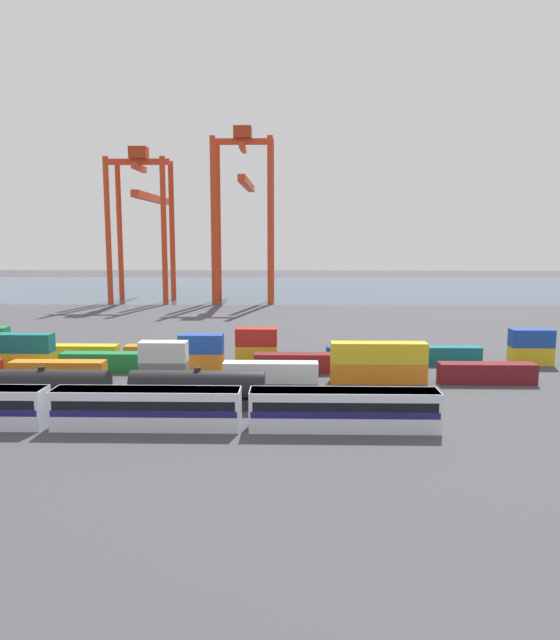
{
  "coord_description": "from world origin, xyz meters",
  "views": [
    {
      "loc": [
        14.53,
        -75.71,
        18.47
      ],
      "look_at": [
        12.23,
        22.0,
        4.69
      ],
      "focal_mm": 33.32,
      "sensor_mm": 36.0,
      "label": 1
    }
  ],
  "objects_px": {
    "shipping_container_2": "(164,371)",
    "shipping_container_4": "(271,372)",
    "shipping_container_12": "(201,362)",
    "gantry_crane_west": "(144,209)",
    "passenger_train": "(147,407)",
    "freight_tank_row": "(43,388)",
    "shipping_container_14": "(298,363)",
    "gantry_crane_central": "(244,199)",
    "shipping_container_1": "(58,371)"
  },
  "relations": [
    {
      "from": "freight_tank_row",
      "to": "gantry_crane_west",
      "type": "bearing_deg",
      "value": 98.11
    },
    {
      "from": "passenger_train",
      "to": "shipping_container_1",
      "type": "xyz_separation_m",
      "value": [
        -16.15,
        18.71,
        -0.84
      ]
    },
    {
      "from": "shipping_container_2",
      "to": "shipping_container_4",
      "type": "distance_m",
      "value": 13.71
    },
    {
      "from": "shipping_container_12",
      "to": "gantry_crane_west",
      "type": "relative_size",
      "value": 0.14
    },
    {
      "from": "gantry_crane_west",
      "to": "gantry_crane_central",
      "type": "xyz_separation_m",
      "value": [
        28.67,
        -0.51,
        2.91
      ]
    },
    {
      "from": "shipping_container_4",
      "to": "shipping_container_14",
      "type": "relative_size",
      "value": 1.0
    },
    {
      "from": "gantry_crane_central",
      "to": "gantry_crane_west",
      "type": "bearing_deg",
      "value": 178.98
    },
    {
      "from": "passenger_train",
      "to": "freight_tank_row",
      "type": "height_order",
      "value": "freight_tank_row"
    },
    {
      "from": "passenger_train",
      "to": "shipping_container_2",
      "type": "height_order",
      "value": "passenger_train"
    },
    {
      "from": "passenger_train",
      "to": "shipping_container_1",
      "type": "relative_size",
      "value": 4.65
    },
    {
      "from": "gantry_crane_central",
      "to": "shipping_container_4",
      "type": "bearing_deg",
      "value": -83.34
    },
    {
      "from": "freight_tank_row",
      "to": "gantry_crane_central",
      "type": "height_order",
      "value": "gantry_crane_central"
    },
    {
      "from": "freight_tank_row",
      "to": "shipping_container_2",
      "type": "relative_size",
      "value": 8.04
    },
    {
      "from": "shipping_container_4",
      "to": "gantry_crane_central",
      "type": "relative_size",
      "value": 0.25
    },
    {
      "from": "passenger_train",
      "to": "gantry_crane_west",
      "type": "height_order",
      "value": "gantry_crane_west"
    },
    {
      "from": "gantry_crane_west",
      "to": "passenger_train",
      "type": "bearing_deg",
      "value": -76.02
    },
    {
      "from": "gantry_crane_west",
      "to": "freight_tank_row",
      "type": "bearing_deg",
      "value": -81.89
    },
    {
      "from": "passenger_train",
      "to": "shipping_container_14",
      "type": "xyz_separation_m",
      "value": [
        14.84,
        24.39,
        -0.84
      ]
    },
    {
      "from": "freight_tank_row",
      "to": "shipping_container_4",
      "type": "distance_m",
      "value": 27.12
    },
    {
      "from": "shipping_container_1",
      "to": "shipping_container_4",
      "type": "xyz_separation_m",
      "value": [
        27.41,
        0.0,
        0.0
      ]
    },
    {
      "from": "shipping_container_12",
      "to": "gantry_crane_west",
      "type": "height_order",
      "value": "gantry_crane_west"
    },
    {
      "from": "shipping_container_12",
      "to": "gantry_crane_central",
      "type": "distance_m",
      "value": 94.01
    },
    {
      "from": "gantry_crane_central",
      "to": "shipping_container_2",
      "type": "bearing_deg",
      "value": -91.53
    },
    {
      "from": "shipping_container_12",
      "to": "gantry_crane_central",
      "type": "height_order",
      "value": "gantry_crane_central"
    },
    {
      "from": "shipping_container_12",
      "to": "gantry_crane_central",
      "type": "xyz_separation_m",
      "value": [
        -1.39,
        89.84,
        27.66
      ]
    },
    {
      "from": "gantry_crane_west",
      "to": "shipping_container_1",
      "type": "bearing_deg",
      "value": -82.63
    },
    {
      "from": "freight_tank_row",
      "to": "shipping_container_14",
      "type": "distance_m",
      "value": 32.98
    },
    {
      "from": "freight_tank_row",
      "to": "shipping_container_12",
      "type": "xyz_separation_m",
      "value": [
        14.72,
        17.31,
        -0.82
      ]
    },
    {
      "from": "freight_tank_row",
      "to": "shipping_container_14",
      "type": "xyz_separation_m",
      "value": [
        28.06,
        17.31,
        -0.82
      ]
    },
    {
      "from": "shipping_container_12",
      "to": "gantry_crane_west",
      "type": "xyz_separation_m",
      "value": [
        -30.06,
        90.35,
        24.75
      ]
    },
    {
      "from": "passenger_train",
      "to": "shipping_container_12",
      "type": "height_order",
      "value": "passenger_train"
    },
    {
      "from": "shipping_container_14",
      "to": "gantry_crane_central",
      "type": "relative_size",
      "value": 0.25
    },
    {
      "from": "passenger_train",
      "to": "shipping_container_2",
      "type": "distance_m",
      "value": 18.89
    },
    {
      "from": "shipping_container_12",
      "to": "shipping_container_14",
      "type": "height_order",
      "value": "same"
    },
    {
      "from": "shipping_container_4",
      "to": "gantry_crane_west",
      "type": "bearing_deg",
      "value": 112.53
    },
    {
      "from": "shipping_container_12",
      "to": "freight_tank_row",
      "type": "bearing_deg",
      "value": -130.39
    },
    {
      "from": "gantry_crane_west",
      "to": "shipping_container_2",
      "type": "bearing_deg",
      "value": -74.78
    },
    {
      "from": "passenger_train",
      "to": "gantry_crane_central",
      "type": "height_order",
      "value": "gantry_crane_central"
    },
    {
      "from": "freight_tank_row",
      "to": "shipping_container_14",
      "type": "height_order",
      "value": "freight_tank_row"
    },
    {
      "from": "shipping_container_4",
      "to": "shipping_container_14",
      "type": "bearing_deg",
      "value": 57.79
    },
    {
      "from": "passenger_train",
      "to": "shipping_container_14",
      "type": "relative_size",
      "value": 4.65
    },
    {
      "from": "shipping_container_1",
      "to": "gantry_crane_central",
      "type": "xyz_separation_m",
      "value": [
        16.25,
        95.52,
        27.66
      ]
    },
    {
      "from": "shipping_container_2",
      "to": "shipping_container_4",
      "type": "bearing_deg",
      "value": 0.0
    },
    {
      "from": "shipping_container_4",
      "to": "gantry_crane_west",
      "type": "relative_size",
      "value": 0.28
    },
    {
      "from": "shipping_container_1",
      "to": "shipping_container_12",
      "type": "relative_size",
      "value": 2.0
    },
    {
      "from": "passenger_train",
      "to": "shipping_container_14",
      "type": "bearing_deg",
      "value": 58.68
    },
    {
      "from": "shipping_container_1",
      "to": "gantry_crane_central",
      "type": "height_order",
      "value": "gantry_crane_central"
    },
    {
      "from": "shipping_container_12",
      "to": "shipping_container_14",
      "type": "xyz_separation_m",
      "value": [
        13.34,
        0.0,
        0.0
      ]
    },
    {
      "from": "passenger_train",
      "to": "gantry_crane_central",
      "type": "xyz_separation_m",
      "value": [
        0.11,
        114.23,
        26.82
      ]
    },
    {
      "from": "gantry_crane_west",
      "to": "shipping_container_4",
      "type": "bearing_deg",
      "value": -67.47
    }
  ]
}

